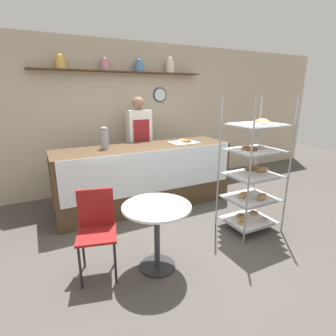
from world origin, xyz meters
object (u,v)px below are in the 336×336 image
at_px(cafe_chair, 96,224).
at_px(donut_tray_counter, 184,142).
at_px(cafe_table, 157,221).
at_px(pastry_rack, 253,174).
at_px(person_worker, 139,142).
at_px(coffee_carafe, 104,138).

xyz_separation_m(cafe_chair, donut_tray_counter, (1.78, 1.31, 0.47)).
bearing_deg(cafe_table, donut_tray_counter, 51.63).
distance_m(pastry_rack, person_worker, 2.12).
bearing_deg(coffee_carafe, pastry_rack, -42.97).
bearing_deg(person_worker, cafe_chair, -122.51).
height_order(person_worker, cafe_chair, person_worker).
distance_m(cafe_table, donut_tray_counter, 2.02).
height_order(cafe_chair, coffee_carafe, coffee_carafe).
distance_m(cafe_table, cafe_chair, 0.61).
bearing_deg(donut_tray_counter, pastry_rack, -79.01).
height_order(cafe_chair, donut_tray_counter, donut_tray_counter).
height_order(pastry_rack, cafe_chair, pastry_rack).
xyz_separation_m(coffee_carafe, donut_tray_counter, (1.30, -0.11, -0.14)).
relative_size(pastry_rack, donut_tray_counter, 3.88).
distance_m(pastry_rack, cafe_chair, 2.06).
relative_size(pastry_rack, coffee_carafe, 5.33).
relative_size(cafe_table, cafe_chair, 0.81).
relative_size(coffee_carafe, donut_tray_counter, 0.73).
xyz_separation_m(person_worker, coffee_carafe, (-0.74, -0.49, 0.20)).
bearing_deg(cafe_table, person_worker, 72.97).
xyz_separation_m(pastry_rack, person_worker, (-0.82, 1.95, 0.17)).
xyz_separation_m(person_worker, donut_tray_counter, (0.56, -0.60, 0.06)).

